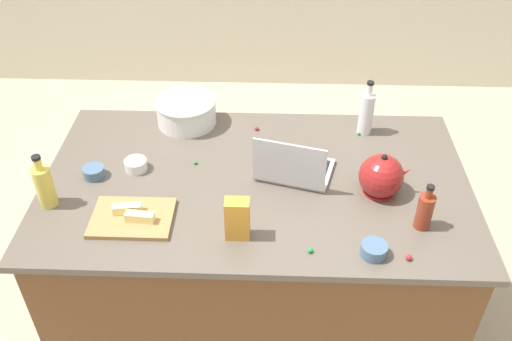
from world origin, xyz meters
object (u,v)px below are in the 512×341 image
Objects in this scene: bottle_oil at (44,185)px; butter_stick_right at (127,209)px; bottle_vinegar at (366,113)px; ramekin_medium at (136,165)px; candy_bag at (237,219)px; butter_stick_left at (140,217)px; bottle_soy at (425,211)px; kettle at (381,176)px; mixing_bowl_large at (186,111)px; cutting_board at (132,218)px; ramekin_small at (374,250)px; ramekin_wide at (94,173)px; laptop at (293,168)px.

bottle_oil is 0.34m from butter_stick_right.
ramekin_medium is at bearing -162.39° from bottle_vinegar.
butter_stick_right is at bearing 167.71° from candy_bag.
bottle_soy is at bearing 1.43° from butter_stick_left.
kettle is 1.94× the size of butter_stick_left.
kettle reaches higher than candy_bag.
mixing_bowl_large is 1.47× the size of bottle_soy.
cutting_board is 3.24× the size of ramekin_small.
ramekin_medium is at bearing 18.79° from ramekin_wide.
cutting_board is at bearing -12.87° from bottle_oil.
cutting_board is 3.46× the size of ramekin_wide.
butter_stick_right is at bearing -9.86° from bottle_oil.
ramekin_wide is at bearing -177.73° from laptop.
butter_stick_right is 0.29m from ramekin_medium.
bottle_vinegar is 1.15m from butter_stick_right.
laptop is at bearing -38.35° from mixing_bowl_large.
ramekin_medium is (-0.67, 0.02, -0.02)m from laptop.
butter_stick_left is (-0.93, -0.22, -0.04)m from kettle.
bottle_vinegar reaches higher than bottle_soy.
ramekin_medium is (-0.03, 0.29, -0.01)m from butter_stick_right.
laptop is 1.23× the size of mixing_bowl_large.
bottle_oil is 1.38× the size of candy_bag.
bottle_soy is at bearing 0.21° from cutting_board.
mixing_bowl_large is at bearing 133.21° from ramekin_small.
bottle_soy is 1.12m from butter_stick_right.
mixing_bowl_large is at bearing 51.70° from ramekin_wide.
laptop is 1.51× the size of bottle_oil.
butter_stick_left is 1.00× the size of butter_stick_right.
butter_stick_left and butter_stick_right have the same top height.
butter_stick_left reaches higher than cutting_board.
mixing_bowl_large is at bearing 176.56° from bottle_vinegar.
cutting_board is 0.05m from butter_stick_left.
bottle_oil is 1.27m from ramekin_small.
bottle_vinegar is 1.15m from cutting_board.
laptop reaches higher than bottle_soy.
mixing_bowl_large is 2.63× the size of butter_stick_right.
laptop is 1.34× the size of bottle_vinegar.
bottle_oil reaches higher than cutting_board.
bottle_oil reaches higher than ramekin_wide.
cutting_board is 1.83× the size of candy_bag.
mixing_bowl_large is 0.84m from bottle_vinegar.
laptop is 0.68m from cutting_board.
ramekin_small is 1.01× the size of ramekin_medium.
ramekin_small is (1.25, -0.23, -0.07)m from bottle_oil.
candy_bag reaches higher than ramekin_wide.
laptop is 3.74× the size of ramekin_medium.
ramekin_wide is at bearing -162.22° from bottle_vinegar.
bottle_vinegar is at bearing 45.34° from laptop.
bottle_oil is at bearing -174.72° from kettle.
candy_bag is at bearing -154.00° from kettle.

